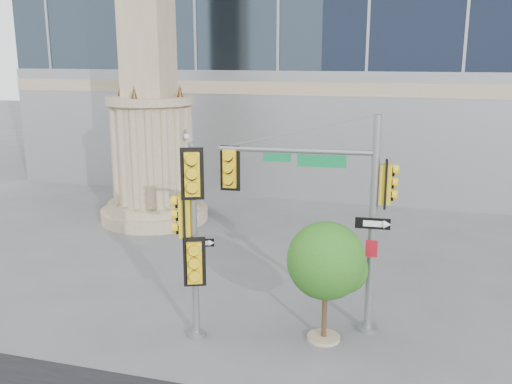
# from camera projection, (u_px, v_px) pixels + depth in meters

# --- Properties ---
(ground) EXTENTS (120.00, 120.00, 0.00)m
(ground) POSITION_uv_depth(u_px,v_px,m) (217.00, 339.00, 13.84)
(ground) COLOR #545456
(ground) RESTS_ON ground
(monument) EXTENTS (4.40, 4.40, 16.60)m
(monument) POSITION_uv_depth(u_px,v_px,m) (149.00, 86.00, 22.55)
(monument) COLOR #9D866A
(monument) RESTS_ON ground
(main_signal_pole) EXTENTS (4.20, 0.69, 5.40)m
(main_signal_pole) POSITION_uv_depth(u_px,v_px,m) (333.00, 199.00, 13.71)
(main_signal_pole) COLOR slate
(main_signal_pole) RESTS_ON ground
(secondary_signal_pole) EXTENTS (0.90, 0.65, 4.79)m
(secondary_signal_pole) POSITION_uv_depth(u_px,v_px,m) (191.00, 228.00, 13.24)
(secondary_signal_pole) COLOR slate
(secondary_signal_pole) RESTS_ON ground
(street_tree) EXTENTS (1.90, 1.86, 2.96)m
(street_tree) POSITION_uv_depth(u_px,v_px,m) (328.00, 264.00, 13.39)
(street_tree) COLOR #9D866A
(street_tree) RESTS_ON ground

